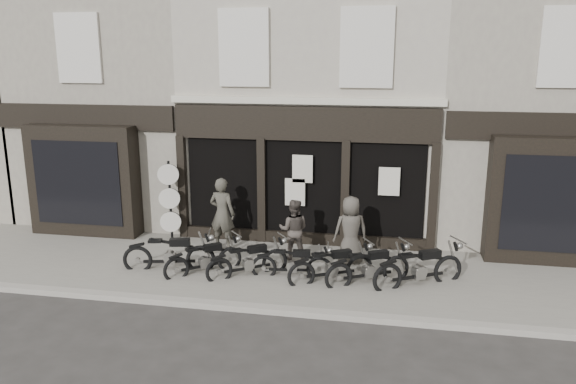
% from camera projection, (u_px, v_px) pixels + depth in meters
% --- Properties ---
extents(ground_plane, '(90.00, 90.00, 0.00)m').
position_uv_depth(ground_plane, '(282.00, 289.00, 12.89)').
color(ground_plane, '#2D2B28').
rests_on(ground_plane, ground).
extents(pavement, '(30.00, 4.20, 0.12)m').
position_uv_depth(pavement, '(289.00, 272.00, 13.73)').
color(pavement, slate).
rests_on(pavement, ground_plane).
extents(kerb, '(30.00, 0.25, 0.13)m').
position_uv_depth(kerb, '(271.00, 310.00, 11.68)').
color(kerb, gray).
rests_on(kerb, ground_plane).
extents(central_building, '(7.30, 6.22, 8.34)m').
position_uv_depth(central_building, '(319.00, 92.00, 17.59)').
color(central_building, '#A7A08F').
rests_on(central_building, ground).
extents(neighbour_left, '(5.60, 6.73, 8.34)m').
position_uv_depth(neighbour_left, '(130.00, 91.00, 18.69)').
color(neighbour_left, gray).
rests_on(neighbour_left, ground).
extents(neighbour_right, '(5.60, 6.73, 8.34)m').
position_uv_depth(neighbour_right, '(534.00, 96.00, 16.40)').
color(neighbour_right, gray).
rests_on(neighbour_right, ground).
extents(motorcycle_0, '(2.23, 0.81, 1.08)m').
position_uv_depth(motorcycle_0, '(170.00, 257.00, 13.69)').
color(motorcycle_0, black).
rests_on(motorcycle_0, ground).
extents(motorcycle_1, '(1.66, 1.49, 0.96)m').
position_uv_depth(motorcycle_1, '(205.00, 262.00, 13.50)').
color(motorcycle_1, black).
rests_on(motorcycle_1, ground).
extents(motorcycle_2, '(1.80, 1.42, 0.99)m').
position_uv_depth(motorcycle_2, '(249.00, 264.00, 13.33)').
color(motorcycle_2, black).
rests_on(motorcycle_2, ground).
extents(motorcycle_3, '(1.93, 0.53, 0.93)m').
position_uv_depth(motorcycle_3, '(293.00, 266.00, 13.27)').
color(motorcycle_3, black).
rests_on(motorcycle_3, ground).
extents(motorcycle_4, '(1.93, 1.25, 1.01)m').
position_uv_depth(motorcycle_4, '(332.00, 269.00, 12.98)').
color(motorcycle_4, black).
rests_on(motorcycle_4, ground).
extents(motorcycle_5, '(1.94, 1.32, 1.03)m').
position_uv_depth(motorcycle_5, '(369.00, 270.00, 12.89)').
color(motorcycle_5, black).
rests_on(motorcycle_5, ground).
extents(motorcycle_6, '(2.09, 1.41, 1.10)m').
position_uv_depth(motorcycle_6, '(419.00, 271.00, 12.75)').
color(motorcycle_6, black).
rests_on(motorcycle_6, ground).
extents(man_left, '(0.79, 0.59, 1.95)m').
position_uv_depth(man_left, '(222.00, 214.00, 14.98)').
color(man_left, '#403D35').
rests_on(man_left, pavement).
extents(man_centre, '(0.79, 0.62, 1.57)m').
position_uv_depth(man_centre, '(294.00, 230.00, 14.23)').
color(man_centre, '#413A35').
rests_on(man_centre, pavement).
extents(man_right, '(0.98, 0.80, 1.74)m').
position_uv_depth(man_right, '(351.00, 231.00, 13.89)').
color(man_right, '#433F38').
rests_on(man_right, pavement).
extents(advert_sign_post, '(0.57, 0.38, 2.40)m').
position_uv_depth(advert_sign_post, '(170.00, 205.00, 15.59)').
color(advert_sign_post, black).
rests_on(advert_sign_post, ground).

